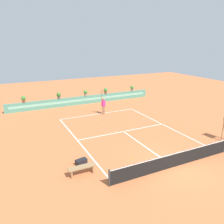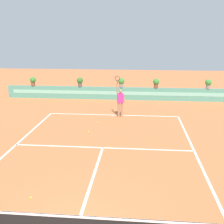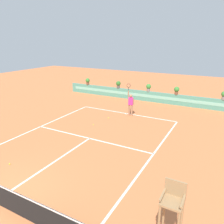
{
  "view_description": "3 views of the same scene",
  "coord_description": "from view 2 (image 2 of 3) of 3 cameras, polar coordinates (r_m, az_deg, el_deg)",
  "views": [
    {
      "loc": [
        -8.85,
        -9.32,
        7.36
      ],
      "look_at": [
        0.19,
        8.99,
        1.0
      ],
      "focal_mm": 36.33,
      "sensor_mm": 36.0,
      "label": 1
    },
    {
      "loc": [
        1.56,
        -5.65,
        5.03
      ],
      "look_at": [
        0.19,
        8.99,
        1.0
      ],
      "focal_mm": 45.67,
      "sensor_mm": 36.0,
      "label": 2
    },
    {
      "loc": [
        7.15,
        -3.9,
        5.8
      ],
      "look_at": [
        0.19,
        8.99,
        1.0
      ],
      "focal_mm": 35.46,
      "sensor_mm": 36.0,
      "label": 3
    }
  ],
  "objects": [
    {
      "name": "ground_plane",
      "position": [
        12.78,
        -2.1,
        -7.85
      ],
      "size": [
        60.0,
        60.0,
        0.0
      ],
      "primitive_type": "plane",
      "color": "#C66B3D"
    },
    {
      "name": "court_lines",
      "position": [
        13.44,
        -1.71,
        -6.64
      ],
      "size": [
        8.32,
        11.94,
        0.01
      ],
      "color": "white",
      "rests_on": "ground"
    },
    {
      "name": "back_wall_barrier",
      "position": [
        22.55,
        1.29,
        3.74
      ],
      "size": [
        18.0,
        0.21,
        1.0
      ],
      "color": "#4C8E7A",
      "rests_on": "ground"
    },
    {
      "name": "tennis_player",
      "position": [
        17.71,
        1.66,
        2.34
      ],
      "size": [
        0.6,
        0.3,
        2.58
      ],
      "color": "#9E7051",
      "rests_on": "ground"
    },
    {
      "name": "tennis_ball_near_baseline",
      "position": [
        16.73,
        -2.84,
        -2.06
      ],
      "size": [
        0.07,
        0.07,
        0.07
      ],
      "primitive_type": "sphere",
      "color": "#CCE033",
      "rests_on": "ground"
    },
    {
      "name": "tennis_ball_mid_court",
      "position": [
        15.16,
        -4.72,
        -3.97
      ],
      "size": [
        0.07,
        0.07,
        0.07
      ],
      "primitive_type": "sphere",
      "color": "#CCE033",
      "rests_on": "ground"
    },
    {
      "name": "tennis_ball_by_sideline",
      "position": [
        9.75,
        -15.93,
        -16.16
      ],
      "size": [
        0.07,
        0.07,
        0.07
      ],
      "primitive_type": "sphere",
      "color": "#CCE033",
      "rests_on": "ground"
    },
    {
      "name": "potted_plant_centre",
      "position": [
        22.37,
        1.88,
        6.02
      ],
      "size": [
        0.48,
        0.48,
        0.72
      ],
      "color": "gray",
      "rests_on": "back_wall_barrier"
    },
    {
      "name": "potted_plant_right",
      "position": [
        22.38,
        8.83,
        5.85
      ],
      "size": [
        0.48,
        0.48,
        0.72
      ],
      "color": "brown",
      "rests_on": "back_wall_barrier"
    },
    {
      "name": "potted_plant_far_right",
      "position": [
        22.95,
        18.72,
        5.46
      ],
      "size": [
        0.48,
        0.48,
        0.72
      ],
      "color": "gray",
      "rests_on": "back_wall_barrier"
    },
    {
      "name": "potted_plant_far_left",
      "position": [
        23.88,
        -15.56,
        6.06
      ],
      "size": [
        0.48,
        0.48,
        0.72
      ],
      "color": "brown",
      "rests_on": "back_wall_barrier"
    },
    {
      "name": "potted_plant_left",
      "position": [
        22.81,
        -6.44,
        6.11
      ],
      "size": [
        0.48,
        0.48,
        0.72
      ],
      "color": "#514C47",
      "rests_on": "back_wall_barrier"
    }
  ]
}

